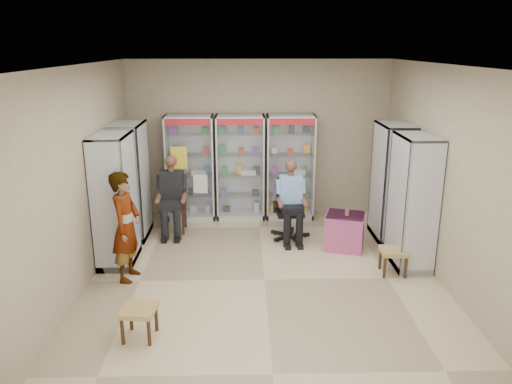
{
  "coord_description": "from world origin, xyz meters",
  "views": [
    {
      "loc": [
        -0.28,
        -6.53,
        3.26
      ],
      "look_at": [
        -0.1,
        0.7,
        1.11
      ],
      "focal_mm": 35.0,
      "sensor_mm": 36.0,
      "label": 1
    }
  ],
  "objects_px": {
    "cabinet_left_far": "(131,181)",
    "cabinet_right_near": "(412,202)",
    "cabinet_back_left": "(191,168)",
    "seated_shopkeeper": "(290,203)",
    "cabinet_back_mid": "(240,168)",
    "standing_man": "(126,227)",
    "woven_stool_b": "(140,323)",
    "cabinet_left_near": "(115,200)",
    "wooden_chair": "(174,206)",
    "pink_trunk": "(345,231)",
    "cabinet_back_right": "(290,167)",
    "office_chair": "(290,209)",
    "cabinet_right_far": "(391,182)",
    "woven_stool_a": "(393,261)"
  },
  "relations": [
    {
      "from": "cabinet_left_far",
      "to": "cabinet_right_near",
      "type": "bearing_deg",
      "value": 73.75
    },
    {
      "from": "cabinet_back_left",
      "to": "seated_shopkeeper",
      "type": "height_order",
      "value": "cabinet_back_left"
    },
    {
      "from": "cabinet_back_mid",
      "to": "cabinet_left_far",
      "type": "height_order",
      "value": "same"
    },
    {
      "from": "cabinet_back_mid",
      "to": "standing_man",
      "type": "distance_m",
      "value": 3.08
    },
    {
      "from": "cabinet_back_left",
      "to": "woven_stool_b",
      "type": "distance_m",
      "value": 4.25
    },
    {
      "from": "cabinet_left_near",
      "to": "wooden_chair",
      "type": "distance_m",
      "value": 1.56
    },
    {
      "from": "pink_trunk",
      "to": "seated_shopkeeper",
      "type": "bearing_deg",
      "value": 153.81
    },
    {
      "from": "wooden_chair",
      "to": "cabinet_back_right",
      "type": "bearing_deg",
      "value": 18.75
    },
    {
      "from": "cabinet_back_mid",
      "to": "wooden_chair",
      "type": "xyz_separation_m",
      "value": [
        -1.2,
        -0.73,
        -0.53
      ]
    },
    {
      "from": "wooden_chair",
      "to": "office_chair",
      "type": "relative_size",
      "value": 0.91
    },
    {
      "from": "cabinet_back_mid",
      "to": "seated_shopkeeper",
      "type": "relative_size",
      "value": 1.52
    },
    {
      "from": "cabinet_back_left",
      "to": "cabinet_right_near",
      "type": "relative_size",
      "value": 1.0
    },
    {
      "from": "pink_trunk",
      "to": "standing_man",
      "type": "distance_m",
      "value": 3.52
    },
    {
      "from": "cabinet_back_mid",
      "to": "seated_shopkeeper",
      "type": "height_order",
      "value": "cabinet_back_mid"
    },
    {
      "from": "cabinet_left_near",
      "to": "wooden_chair",
      "type": "bearing_deg",
      "value": 152.39
    },
    {
      "from": "woven_stool_b",
      "to": "cabinet_back_mid",
      "type": "bearing_deg",
      "value": 74.64
    },
    {
      "from": "wooden_chair",
      "to": "pink_trunk",
      "type": "relative_size",
      "value": 1.56
    },
    {
      "from": "office_chair",
      "to": "standing_man",
      "type": "xyz_separation_m",
      "value": [
        -2.46,
        -1.52,
        0.28
      ]
    },
    {
      "from": "cabinet_back_right",
      "to": "cabinet_left_near",
      "type": "distance_m",
      "value": 3.48
    },
    {
      "from": "cabinet_back_left",
      "to": "cabinet_right_near",
      "type": "height_order",
      "value": "same"
    },
    {
      "from": "cabinet_back_left",
      "to": "cabinet_right_far",
      "type": "relative_size",
      "value": 1.0
    },
    {
      "from": "cabinet_right_near",
      "to": "woven_stool_b",
      "type": "relative_size",
      "value": 5.26
    },
    {
      "from": "cabinet_back_left",
      "to": "woven_stool_a",
      "type": "height_order",
      "value": "cabinet_back_left"
    },
    {
      "from": "cabinet_left_near",
      "to": "seated_shopkeeper",
      "type": "distance_m",
      "value": 2.89
    },
    {
      "from": "cabinet_left_far",
      "to": "pink_trunk",
      "type": "bearing_deg",
      "value": 79.78
    },
    {
      "from": "cabinet_right_near",
      "to": "cabinet_back_mid",
      "type": "bearing_deg",
      "value": 49.16
    },
    {
      "from": "cabinet_right_near",
      "to": "woven_stool_a",
      "type": "height_order",
      "value": "cabinet_right_near"
    },
    {
      "from": "cabinet_back_mid",
      "to": "cabinet_back_right",
      "type": "bearing_deg",
      "value": 0.0
    },
    {
      "from": "wooden_chair",
      "to": "seated_shopkeeper",
      "type": "relative_size",
      "value": 0.71
    },
    {
      "from": "woven_stool_a",
      "to": "cabinet_left_far",
      "type": "bearing_deg",
      "value": 158.36
    },
    {
      "from": "cabinet_left_far",
      "to": "wooden_chair",
      "type": "distance_m",
      "value": 0.89
    },
    {
      "from": "office_chair",
      "to": "pink_trunk",
      "type": "height_order",
      "value": "office_chair"
    },
    {
      "from": "woven_stool_a",
      "to": "wooden_chair",
      "type": "bearing_deg",
      "value": 151.95
    },
    {
      "from": "cabinet_left_near",
      "to": "cabinet_right_near",
      "type": "bearing_deg",
      "value": 87.43
    },
    {
      "from": "office_chair",
      "to": "cabinet_back_left",
      "type": "bearing_deg",
      "value": 144.68
    },
    {
      "from": "cabinet_right_far",
      "to": "cabinet_right_near",
      "type": "relative_size",
      "value": 1.0
    },
    {
      "from": "wooden_chair",
      "to": "cabinet_right_near",
      "type": "bearing_deg",
      "value": -21.64
    },
    {
      "from": "cabinet_right_near",
      "to": "cabinet_left_far",
      "type": "bearing_deg",
      "value": 73.75
    },
    {
      "from": "cabinet_left_near",
      "to": "office_chair",
      "type": "relative_size",
      "value": 1.93
    },
    {
      "from": "cabinet_back_left",
      "to": "wooden_chair",
      "type": "distance_m",
      "value": 0.94
    },
    {
      "from": "cabinet_right_far",
      "to": "woven_stool_b",
      "type": "relative_size",
      "value": 5.26
    },
    {
      "from": "cabinet_back_right",
      "to": "standing_man",
      "type": "distance_m",
      "value": 3.67
    },
    {
      "from": "cabinet_right_far",
      "to": "wooden_chair",
      "type": "height_order",
      "value": "cabinet_right_far"
    },
    {
      "from": "seated_shopkeeper",
      "to": "cabinet_left_far",
      "type": "bearing_deg",
      "value": 171.44
    },
    {
      "from": "cabinet_right_near",
      "to": "cabinet_left_near",
      "type": "bearing_deg",
      "value": 87.43
    },
    {
      "from": "standing_man",
      "to": "seated_shopkeeper",
      "type": "bearing_deg",
      "value": -49.52
    },
    {
      "from": "cabinet_back_right",
      "to": "cabinet_back_left",
      "type": "bearing_deg",
      "value": 180.0
    },
    {
      "from": "cabinet_right_near",
      "to": "wooden_chair",
      "type": "relative_size",
      "value": 2.13
    },
    {
      "from": "cabinet_back_left",
      "to": "woven_stool_a",
      "type": "xyz_separation_m",
      "value": [
        3.2,
        -2.57,
        -0.81
      ]
    },
    {
      "from": "cabinet_left_near",
      "to": "seated_shopkeeper",
      "type": "bearing_deg",
      "value": 107.8
    }
  ]
}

